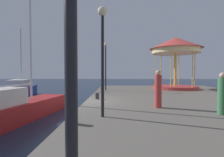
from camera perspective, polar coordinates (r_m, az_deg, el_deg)
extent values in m
plane|color=#162338|center=(10.85, -8.65, -11.45)|extent=(120.00, 120.00, 0.00)
cube|color=#5B564F|center=(11.67, 25.97, -8.66)|extent=(13.31, 25.19, 0.80)
cube|color=maroon|center=(10.45, -27.98, -9.47)|extent=(2.89, 7.03, 0.96)
cylinder|color=silver|center=(11.08, -25.30, 10.54)|extent=(0.12, 0.12, 6.48)
cylinder|color=silver|center=(9.78, -30.52, -2.12)|extent=(0.64, 3.04, 0.08)
cube|color=navy|center=(20.32, -28.11, -3.89)|extent=(3.45, 6.44, 1.06)
cube|color=beige|center=(19.85, -28.49, -1.42)|extent=(2.05, 2.96, 0.74)
cylinder|color=silver|center=(20.82, -27.84, 6.11)|extent=(0.12, 0.12, 6.09)
cylinder|color=silver|center=(19.44, -28.84, 0.08)|extent=(0.70, 2.70, 0.08)
cylinder|color=#B23333|center=(19.61, 20.08, -2.75)|extent=(4.63, 4.63, 0.30)
cylinder|color=gold|center=(19.55, 20.14, 2.71)|extent=(0.28, 0.28, 3.44)
cylinder|color=#F2E099|center=(19.68, 20.21, 8.45)|extent=(4.88, 4.88, 0.50)
cone|color=#C63D38|center=(19.80, 20.24, 10.89)|extent=(5.43, 5.43, 1.20)
cylinder|color=gold|center=(20.32, 25.66, 2.60)|extent=(0.08, 0.08, 3.44)
cylinder|color=gold|center=(21.58, 21.18, 2.61)|extent=(0.08, 0.08, 3.44)
cylinder|color=gold|center=(20.96, 15.87, 2.69)|extent=(0.08, 0.08, 3.44)
cylinder|color=gold|center=(18.98, 14.24, 2.80)|extent=(0.08, 0.08, 3.44)
cylinder|color=gold|center=(17.53, 18.87, 2.83)|extent=(0.08, 0.08, 3.44)
cylinder|color=gold|center=(18.27, 25.05, 2.71)|extent=(0.08, 0.08, 3.44)
cylinder|color=black|center=(1.66, -13.44, 11.58)|extent=(0.12, 0.12, 3.96)
cylinder|color=black|center=(6.65, -3.15, 3.87)|extent=(0.12, 0.12, 3.86)
sphere|color=#F9E5B2|center=(7.04, -3.18, 21.29)|extent=(0.36, 0.36, 0.36)
cylinder|color=black|center=(16.73, -2.09, 3.30)|extent=(0.12, 0.12, 4.22)
sphere|color=#F9E5B2|center=(16.94, -2.10, 11.08)|extent=(0.36, 0.36, 0.36)
cylinder|color=#2D2D33|center=(6.00, -12.37, -12.62)|extent=(0.24, 0.24, 0.40)
cylinder|color=#2D2D33|center=(15.32, -3.24, -3.73)|extent=(0.24, 0.24, 0.40)
cylinder|color=#2D2D33|center=(11.24, -4.91, -5.78)|extent=(0.24, 0.24, 0.40)
cylinder|color=#B23833|center=(8.73, 14.99, -4.09)|extent=(0.34, 0.34, 1.60)
sphere|color=tan|center=(8.68, 15.04, 1.95)|extent=(0.24, 0.24, 0.24)
cylinder|color=#387247|center=(8.35, 32.58, -5.03)|extent=(0.34, 0.34, 1.47)
sphere|color=tan|center=(8.29, 32.69, 0.87)|extent=(0.24, 0.24, 0.24)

